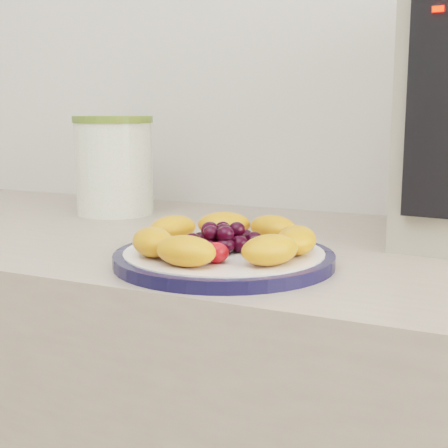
% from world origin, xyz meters
% --- Properties ---
extents(plate_rim, '(0.27, 0.27, 0.01)m').
position_xyz_m(plate_rim, '(0.01, 1.04, 0.91)').
color(plate_rim, '#121337').
rests_on(plate_rim, counter).
extents(plate_face, '(0.24, 0.24, 0.02)m').
position_xyz_m(plate_face, '(0.01, 1.04, 0.91)').
color(plate_face, white).
rests_on(plate_face, counter).
extents(canister, '(0.18, 0.18, 0.16)m').
position_xyz_m(canister, '(-0.33, 1.31, 0.98)').
color(canister, '#506E1B').
rests_on(canister, counter).
extents(canister_lid, '(0.19, 0.19, 0.01)m').
position_xyz_m(canister_lid, '(-0.33, 1.31, 1.07)').
color(canister_lid, olive).
rests_on(canister_lid, canister).
extents(appliance_panel, '(0.07, 0.03, 0.28)m').
position_xyz_m(appliance_panel, '(0.23, 1.18, 1.09)').
color(appliance_panel, black).
rests_on(appliance_panel, appliance_body).
extents(appliance_led, '(0.01, 0.01, 0.01)m').
position_xyz_m(appliance_led, '(0.23, 1.17, 1.20)').
color(appliance_led, '#FF0C05').
rests_on(appliance_led, appliance_panel).
extents(fruit_plate, '(0.23, 0.23, 0.03)m').
position_xyz_m(fruit_plate, '(0.01, 1.04, 0.93)').
color(fruit_plate, orange).
rests_on(fruit_plate, plate_face).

